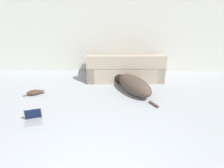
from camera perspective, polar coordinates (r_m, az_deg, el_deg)
name	(u,v)px	position (r m, az deg, el deg)	size (l,w,h in m)	color
wall_back	(106,27)	(7.09, -1.34, 12.90)	(7.08, 0.06, 2.61)	beige
couch	(125,70)	(6.84, 3.05, 3.28)	(2.09, 0.86, 0.79)	tan
dog	(133,84)	(6.18, 4.80, -0.10)	(1.11, 1.48, 0.42)	#4C3D33
cat	(35,92)	(6.38, -17.18, -1.84)	(0.50, 0.28, 0.13)	#473323
laptop_open	(33,117)	(5.36, -17.53, -7.27)	(0.42, 0.38, 0.26)	gray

